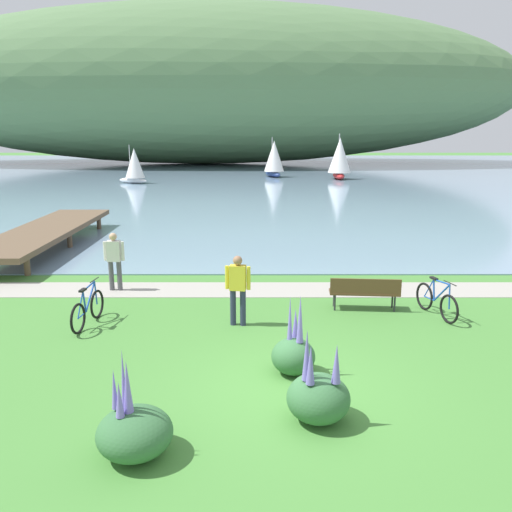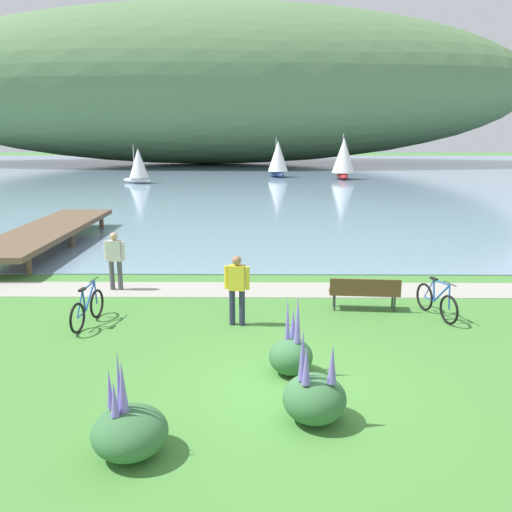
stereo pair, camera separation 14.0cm
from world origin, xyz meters
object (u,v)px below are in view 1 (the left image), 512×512
(sailboat_toward_hillside, at_px, (340,158))
(bicycle_beside_path, at_px, (88,310))
(bicycle_leaning_near_bench, at_px, (437,301))
(person_at_shoreline, at_px, (115,258))
(sailboat_mid_bay, at_px, (135,165))
(park_bench_near_camera, at_px, (365,291))
(person_on_the_grass, at_px, (238,286))
(sailboat_nearest_to_shore, at_px, (274,158))

(sailboat_toward_hillside, bearing_deg, bicycle_beside_path, -107.28)
(sailboat_toward_hillside, bearing_deg, bicycle_leaning_near_bench, -94.99)
(bicycle_leaning_near_bench, xyz_separation_m, person_at_shoreline, (-8.62, 2.20, 0.58))
(bicycle_beside_path, bearing_deg, sailboat_mid_bay, 100.74)
(park_bench_near_camera, distance_m, person_at_shoreline, 7.14)
(person_on_the_grass, bearing_deg, sailboat_mid_bay, 106.46)
(sailboat_nearest_to_shore, relative_size, sailboat_mid_bay, 1.17)
(park_bench_near_camera, distance_m, sailboat_mid_bay, 35.46)
(person_on_the_grass, distance_m, sailboat_mid_bay, 35.40)
(park_bench_near_camera, bearing_deg, sailboat_nearest_to_shore, 91.57)
(park_bench_near_camera, xyz_separation_m, sailboat_mid_bay, (-13.28, 32.86, 1.06))
(bicycle_leaning_near_bench, xyz_separation_m, bicycle_beside_path, (-8.55, -0.64, -0.00))
(bicycle_leaning_near_bench, height_order, sailboat_nearest_to_shore, sailboat_nearest_to_shore)
(bicycle_beside_path, xyz_separation_m, sailboat_toward_hillside, (11.80, 37.94, 1.61))
(sailboat_nearest_to_shore, bearing_deg, bicycle_leaning_near_bench, -85.98)
(bicycle_beside_path, xyz_separation_m, sailboat_mid_bay, (-6.44, 33.98, 1.18))
(bicycle_leaning_near_bench, relative_size, person_on_the_grass, 1.01)
(person_on_the_grass, height_order, sailboat_nearest_to_shore, sailboat_nearest_to_shore)
(sailboat_mid_bay, bearing_deg, person_on_the_grass, -73.54)
(park_bench_near_camera, distance_m, bicycle_beside_path, 6.93)
(sailboat_nearest_to_shore, relative_size, sailboat_toward_hillside, 0.92)
(person_on_the_grass, xyz_separation_m, sailboat_mid_bay, (-10.03, 33.94, 0.60))
(bicycle_beside_path, distance_m, sailboat_mid_bay, 34.60)
(bicycle_leaning_near_bench, distance_m, sailboat_mid_bay, 36.57)
(park_bench_near_camera, distance_m, sailboat_toward_hillside, 37.19)
(bicycle_leaning_near_bench, bearing_deg, bicycle_beside_path, -175.69)
(person_on_the_grass, bearing_deg, park_bench_near_camera, 18.50)
(bicycle_beside_path, distance_m, person_at_shoreline, 2.91)
(person_on_the_grass, bearing_deg, person_at_shoreline, 142.46)
(sailboat_nearest_to_shore, xyz_separation_m, sailboat_toward_hillside, (6.03, -2.25, 0.17))
(bicycle_beside_path, bearing_deg, person_at_shoreline, 91.52)
(person_at_shoreline, bearing_deg, sailboat_mid_bay, 101.56)
(person_at_shoreline, xyz_separation_m, person_on_the_grass, (3.66, -2.82, 0.00))
(person_at_shoreline, height_order, sailboat_nearest_to_shore, sailboat_nearest_to_shore)
(bicycle_leaning_near_bench, bearing_deg, person_on_the_grass, -172.96)
(person_on_the_grass, bearing_deg, bicycle_beside_path, -179.49)
(bicycle_beside_path, relative_size, person_at_shoreline, 1.03)
(park_bench_near_camera, xyz_separation_m, sailboat_toward_hillside, (4.97, 36.82, 1.48))
(bicycle_beside_path, relative_size, sailboat_toward_hillside, 0.42)
(sailboat_mid_bay, bearing_deg, bicycle_leaning_near_bench, -65.78)
(bicycle_beside_path, bearing_deg, park_bench_near_camera, 9.29)
(sailboat_mid_bay, relative_size, sailboat_toward_hillside, 0.78)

